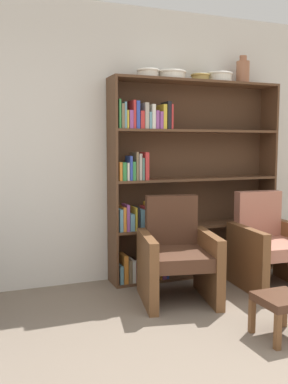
% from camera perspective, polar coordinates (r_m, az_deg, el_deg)
% --- Properties ---
extents(wall_back, '(12.00, 0.06, 2.75)m').
position_cam_1_polar(wall_back, '(4.44, -0.66, 6.22)').
color(wall_back, silver).
rests_on(wall_back, ground).
extents(bookshelf, '(1.84, 0.30, 2.03)m').
position_cam_1_polar(bookshelf, '(4.45, 4.69, 1.06)').
color(bookshelf, brown).
rests_on(bookshelf, ground).
extents(bowl_brass, '(0.23, 0.23, 0.08)m').
position_cam_1_polar(bowl_brass, '(4.33, 0.57, 15.57)').
color(bowl_brass, silver).
rests_on(bowl_brass, bookshelf).
extents(bowl_slate, '(0.30, 0.30, 0.08)m').
position_cam_1_polar(bowl_slate, '(4.42, 3.66, 15.33)').
color(bowl_slate, silver).
rests_on(bowl_slate, bookshelf).
extents(bowl_stoneware, '(0.20, 0.20, 0.07)m').
position_cam_1_polar(bowl_stoneware, '(4.57, 7.53, 14.94)').
color(bowl_stoneware, tan).
rests_on(bowl_stoneware, bookshelf).
extents(bowl_sage, '(0.28, 0.28, 0.10)m').
position_cam_1_polar(bowl_sage, '(4.68, 9.99, 14.86)').
color(bowl_sage, silver).
rests_on(bowl_sage, bookshelf).
extents(vase_tall, '(0.14, 0.14, 0.29)m').
position_cam_1_polar(vase_tall, '(4.84, 13.04, 15.36)').
color(vase_tall, '#A36647').
rests_on(vase_tall, bookshelf).
extents(armchair_leather, '(0.77, 0.80, 0.91)m').
position_cam_1_polar(armchair_leather, '(3.88, 4.38, -8.45)').
color(armchair_leather, brown).
rests_on(armchair_leather, ground).
extents(armchair_cushioned, '(0.69, 0.73, 0.91)m').
position_cam_1_polar(armchair_cushioned, '(4.40, 16.34, -6.91)').
color(armchair_cushioned, brown).
rests_on(armchair_cushioned, ground).
extents(footstool, '(0.33, 0.33, 0.31)m').
position_cam_1_polar(footstool, '(3.31, 17.87, -14.00)').
color(footstool, brown).
rests_on(footstool, ground).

